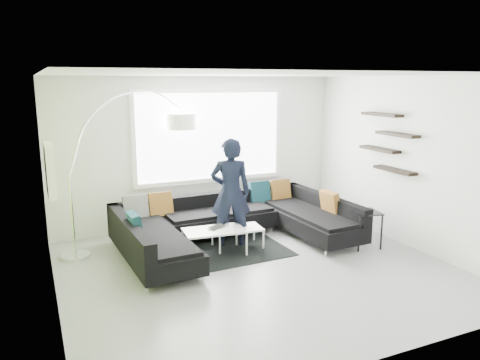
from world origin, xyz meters
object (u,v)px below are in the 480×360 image
side_table (364,229)px  sectional_sofa (237,226)px  coffee_table (226,239)px  laptop (219,227)px  person (230,193)px  arc_lamp (69,177)px

side_table → sectional_sofa: bearing=155.5°
coffee_table → side_table: size_ratio=2.04×
laptop → coffee_table: bearing=-27.7°
sectional_sofa → person: size_ratio=2.12×
coffee_table → arc_lamp: (-2.28, 0.69, 1.08)m
side_table → laptop: side_table is taller
coffee_table → sectional_sofa: bearing=30.1°
coffee_table → person: 0.76m
sectional_sofa → coffee_table: sectional_sofa is taller
arc_lamp → coffee_table: bearing=-31.9°
arc_lamp → laptop: bearing=-33.2°
arc_lamp → laptop: (2.14, -0.71, -0.87)m
coffee_table → person: person is taller
person → laptop: bearing=57.9°
coffee_table → person: size_ratio=0.68×
sectional_sofa → laptop: size_ratio=9.86×
arc_lamp → side_table: arc_lamp is taller
sectional_sofa → person: (-0.06, 0.12, 0.55)m
coffee_table → person: bearing=57.4°
sectional_sofa → side_table: bearing=-27.0°
sectional_sofa → laptop: bearing=-164.2°
person → laptop: size_ratio=4.64×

